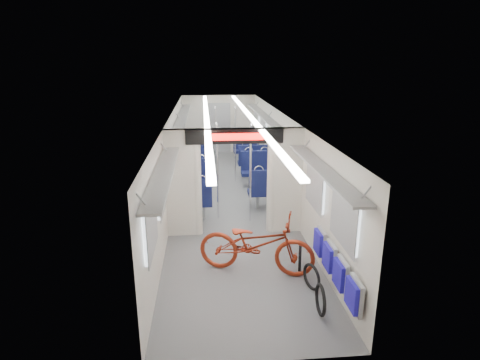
{
  "coord_description": "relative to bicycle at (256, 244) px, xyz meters",
  "views": [
    {
      "loc": [
        -0.62,
        -10.12,
        3.65
      ],
      "look_at": [
        0.14,
        -1.73,
        1.11
      ],
      "focal_mm": 30.0,
      "sensor_mm": 36.0,
      "label": 1
    }
  ],
  "objects": [
    {
      "name": "carriage",
      "position": [
        -0.24,
        3.49,
        0.96
      ],
      "size": [
        12.0,
        12.02,
        2.31
      ],
      "color": "#515456",
      "rests_on": "ground"
    },
    {
      "name": "bicycle",
      "position": [
        0.0,
        0.0,
        0.0
      ],
      "size": [
        2.19,
        1.32,
        1.09
      ],
      "primitive_type": "imported",
      "rotation": [
        0.0,
        0.0,
        1.26
      ],
      "color": "maroon",
      "rests_on": "ground"
    },
    {
      "name": "flip_bench",
      "position": [
        1.11,
        -0.95,
        0.04
      ],
      "size": [
        0.12,
        2.07,
        0.47
      ],
      "color": "gray",
      "rests_on": "carriage"
    },
    {
      "name": "bike_hoop_a",
      "position": [
        0.79,
        -1.34,
        -0.32
      ],
      "size": [
        0.06,
        0.49,
        0.49
      ],
      "primitive_type": "torus",
      "rotation": [
        1.57,
        0.0,
        1.55
      ],
      "color": "black",
      "rests_on": "ground"
    },
    {
      "name": "bike_hoop_b",
      "position": [
        0.84,
        -0.66,
        -0.34
      ],
      "size": [
        0.2,
        0.45,
        0.46
      ],
      "primitive_type": "torus",
      "rotation": [
        1.57,
        0.0,
        1.92
      ],
      "color": "black",
      "rests_on": "ground"
    },
    {
      "name": "bike_hoop_c",
      "position": [
        0.79,
        -0.02,
        -0.31
      ],
      "size": [
        0.17,
        0.52,
        0.53
      ],
      "primitive_type": "torus",
      "rotation": [
        1.57,
        0.0,
        1.33
      ],
      "color": "black",
      "rests_on": "ground"
    },
    {
      "name": "seat_bay_near_left",
      "position": [
        -1.18,
        3.47,
        0.01
      ],
      "size": [
        0.93,
        2.15,
        1.12
      ],
      "color": "#0D123B",
      "rests_on": "ground"
    },
    {
      "name": "seat_bay_near_right",
      "position": [
        0.69,
        4.14,
        0.03
      ],
      "size": [
        0.95,
        2.27,
        1.16
      ],
      "color": "#0D123B",
      "rests_on": "ground"
    },
    {
      "name": "seat_bay_far_left",
      "position": [
        -1.18,
        7.3,
        0.02
      ],
      "size": [
        0.94,
        2.21,
        1.14
      ],
      "color": "#0D123B",
      "rests_on": "ground"
    },
    {
      "name": "seat_bay_far_right",
      "position": [
        0.69,
        7.15,
        0.02
      ],
      "size": [
        0.95,
        2.24,
        1.15
      ],
      "color": "#0D123B",
      "rests_on": "ground"
    },
    {
      "name": "stanchion_near_left",
      "position": [
        -0.57,
        2.59,
        0.61
      ],
      "size": [
        0.04,
        0.04,
        2.3
      ],
      "primitive_type": "cylinder",
      "color": "silver",
      "rests_on": "ground"
    },
    {
      "name": "stanchion_near_right",
      "position": [
        0.17,
        2.36,
        0.61
      ],
      "size": [
        0.05,
        0.05,
        2.3
      ],
      "primitive_type": "cylinder",
      "color": "silver",
      "rests_on": "ground"
    },
    {
      "name": "stanchion_far_left",
      "position": [
        -0.5,
        5.75,
        0.61
      ],
      "size": [
        0.04,
        0.04,
        2.3
      ],
      "primitive_type": "cylinder",
      "color": "silver",
      "rests_on": "ground"
    },
    {
      "name": "stanchion_far_right",
      "position": [
        0.08,
        5.63,
        0.61
      ],
      "size": [
        0.04,
        0.04,
        2.3
      ],
      "primitive_type": "cylinder",
      "color": "silver",
      "rests_on": "ground"
    }
  ]
}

